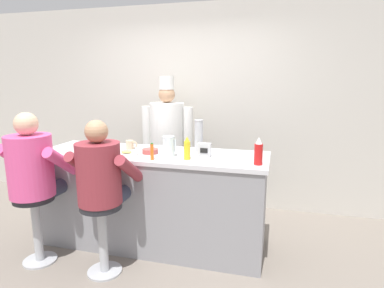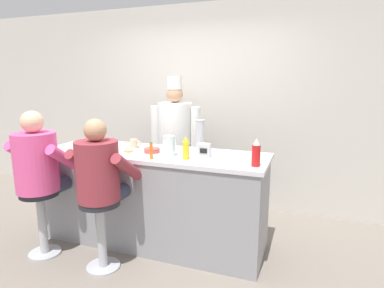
{
  "view_description": "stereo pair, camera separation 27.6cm",
  "coord_description": "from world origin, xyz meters",
  "px_view_note": "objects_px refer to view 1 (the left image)",
  "views": [
    {
      "loc": [
        1.22,
        -2.59,
        1.73
      ],
      "look_at": [
        0.44,
        0.33,
        1.11
      ],
      "focal_mm": 30.0,
      "sensor_mm": 36.0,
      "label": 1
    },
    {
      "loc": [
        1.48,
        -2.51,
        1.73
      ],
      "look_at": [
        0.44,
        0.33,
        1.11
      ],
      "focal_mm": 30.0,
      "sensor_mm": 36.0,
      "label": 2
    }
  ],
  "objects_px": {
    "coffee_mug_white": "(107,149)",
    "cook_in_whites_near": "(167,138)",
    "hot_sauce_bottle_orange": "(152,152)",
    "mustard_bottle_yellow": "(187,149)",
    "water_pitcher_clear": "(169,146)",
    "breakfast_plate": "(127,153)",
    "cup_stack_steel": "(199,136)",
    "coffee_mug_tan": "(130,145)",
    "ketchup_bottle_red": "(258,152)",
    "diner_seated_pink": "(34,171)",
    "cereal_bowl": "(150,151)",
    "diner_seated_maroon": "(101,179)",
    "napkin_dispenser_chrome": "(205,150)"
  },
  "relations": [
    {
      "from": "mustard_bottle_yellow",
      "to": "napkin_dispenser_chrome",
      "type": "relative_size",
      "value": 1.65
    },
    {
      "from": "cereal_bowl",
      "to": "napkin_dispenser_chrome",
      "type": "height_order",
      "value": "napkin_dispenser_chrome"
    },
    {
      "from": "water_pitcher_clear",
      "to": "cereal_bowl",
      "type": "bearing_deg",
      "value": 164.04
    },
    {
      "from": "ketchup_bottle_red",
      "to": "napkin_dispenser_chrome",
      "type": "relative_size",
      "value": 1.86
    },
    {
      "from": "diner_seated_maroon",
      "to": "napkin_dispenser_chrome",
      "type": "bearing_deg",
      "value": 35.96
    },
    {
      "from": "coffee_mug_white",
      "to": "cook_in_whites_near",
      "type": "height_order",
      "value": "cook_in_whites_near"
    },
    {
      "from": "hot_sauce_bottle_orange",
      "to": "water_pitcher_clear",
      "type": "relative_size",
      "value": 0.81
    },
    {
      "from": "mustard_bottle_yellow",
      "to": "cook_in_whites_near",
      "type": "distance_m",
      "value": 1.26
    },
    {
      "from": "hot_sauce_bottle_orange",
      "to": "cup_stack_steel",
      "type": "distance_m",
      "value": 0.54
    },
    {
      "from": "ketchup_bottle_red",
      "to": "coffee_mug_white",
      "type": "relative_size",
      "value": 1.84
    },
    {
      "from": "hot_sauce_bottle_orange",
      "to": "napkin_dispenser_chrome",
      "type": "bearing_deg",
      "value": 29.97
    },
    {
      "from": "hot_sauce_bottle_orange",
      "to": "mustard_bottle_yellow",
      "type": "bearing_deg",
      "value": 18.17
    },
    {
      "from": "breakfast_plate",
      "to": "napkin_dispenser_chrome",
      "type": "height_order",
      "value": "napkin_dispenser_chrome"
    },
    {
      "from": "diner_seated_pink",
      "to": "cook_in_whites_near",
      "type": "bearing_deg",
      "value": 63.31
    },
    {
      "from": "coffee_mug_white",
      "to": "napkin_dispenser_chrome",
      "type": "distance_m",
      "value": 0.99
    },
    {
      "from": "mustard_bottle_yellow",
      "to": "diner_seated_maroon",
      "type": "xyz_separation_m",
      "value": [
        -0.66,
        -0.42,
        -0.22
      ]
    },
    {
      "from": "coffee_mug_white",
      "to": "cup_stack_steel",
      "type": "height_order",
      "value": "cup_stack_steel"
    },
    {
      "from": "diner_seated_pink",
      "to": "coffee_mug_white",
      "type": "bearing_deg",
      "value": 42.32
    },
    {
      "from": "coffee_mug_white",
      "to": "ketchup_bottle_red",
      "type": "bearing_deg",
      "value": -2.16
    },
    {
      "from": "cook_in_whites_near",
      "to": "cereal_bowl",
      "type": "bearing_deg",
      "value": -80.9
    },
    {
      "from": "cereal_bowl",
      "to": "cook_in_whites_near",
      "type": "height_order",
      "value": "cook_in_whites_near"
    },
    {
      "from": "water_pitcher_clear",
      "to": "cook_in_whites_near",
      "type": "height_order",
      "value": "cook_in_whites_near"
    },
    {
      "from": "water_pitcher_clear",
      "to": "breakfast_plate",
      "type": "bearing_deg",
      "value": -172.43
    },
    {
      "from": "water_pitcher_clear",
      "to": "ketchup_bottle_red",
      "type": "bearing_deg",
      "value": -6.47
    },
    {
      "from": "hot_sauce_bottle_orange",
      "to": "diner_seated_pink",
      "type": "xyz_separation_m",
      "value": [
        -1.05,
        -0.32,
        -0.17
      ]
    },
    {
      "from": "breakfast_plate",
      "to": "cook_in_whites_near",
      "type": "xyz_separation_m",
      "value": [
        0.05,
        1.09,
        -0.04
      ]
    },
    {
      "from": "ketchup_bottle_red",
      "to": "hot_sauce_bottle_orange",
      "type": "xyz_separation_m",
      "value": [
        -0.96,
        -0.08,
        -0.04
      ]
    },
    {
      "from": "ketchup_bottle_red",
      "to": "diner_seated_pink",
      "type": "xyz_separation_m",
      "value": [
        -2.0,
        -0.4,
        -0.21
      ]
    },
    {
      "from": "mustard_bottle_yellow",
      "to": "breakfast_plate",
      "type": "xyz_separation_m",
      "value": [
        -0.63,
        0.02,
        -0.09
      ]
    },
    {
      "from": "hot_sauce_bottle_orange",
      "to": "diner_seated_maroon",
      "type": "xyz_separation_m",
      "value": [
        -0.35,
        -0.32,
        -0.19
      ]
    },
    {
      "from": "water_pitcher_clear",
      "to": "coffee_mug_tan",
      "type": "relative_size",
      "value": 1.51
    },
    {
      "from": "cereal_bowl",
      "to": "coffee_mug_tan",
      "type": "bearing_deg",
      "value": 154.68
    },
    {
      "from": "hot_sauce_bottle_orange",
      "to": "coffee_mug_white",
      "type": "relative_size",
      "value": 1.19
    },
    {
      "from": "hot_sauce_bottle_orange",
      "to": "cereal_bowl",
      "type": "xyz_separation_m",
      "value": [
        -0.12,
        0.24,
        -0.05
      ]
    },
    {
      "from": "mustard_bottle_yellow",
      "to": "napkin_dispenser_chrome",
      "type": "bearing_deg",
      "value": 49.04
    },
    {
      "from": "coffee_mug_white",
      "to": "water_pitcher_clear",
      "type": "bearing_deg",
      "value": 3.55
    },
    {
      "from": "napkin_dispenser_chrome",
      "to": "coffee_mug_tan",
      "type": "bearing_deg",
      "value": 171.89
    },
    {
      "from": "mustard_bottle_yellow",
      "to": "cook_in_whites_near",
      "type": "height_order",
      "value": "cook_in_whites_near"
    },
    {
      "from": "hot_sauce_bottle_orange",
      "to": "cook_in_whites_near",
      "type": "bearing_deg",
      "value": 102.76
    },
    {
      "from": "coffee_mug_tan",
      "to": "diner_seated_pink",
      "type": "bearing_deg",
      "value": -133.1
    },
    {
      "from": "ketchup_bottle_red",
      "to": "cereal_bowl",
      "type": "distance_m",
      "value": 1.09
    },
    {
      "from": "cereal_bowl",
      "to": "coffee_mug_white",
      "type": "bearing_deg",
      "value": -166.38
    },
    {
      "from": "ketchup_bottle_red",
      "to": "diner_seated_maroon",
      "type": "bearing_deg",
      "value": -163.0
    },
    {
      "from": "mustard_bottle_yellow",
      "to": "napkin_dispenser_chrome",
      "type": "distance_m",
      "value": 0.21
    },
    {
      "from": "ketchup_bottle_red",
      "to": "cup_stack_steel",
      "type": "height_order",
      "value": "cup_stack_steel"
    },
    {
      "from": "cup_stack_steel",
      "to": "coffee_mug_tan",
      "type": "bearing_deg",
      "value": -177.76
    },
    {
      "from": "ketchup_bottle_red",
      "to": "cereal_bowl",
      "type": "relative_size",
      "value": 1.53
    },
    {
      "from": "breakfast_plate",
      "to": "diner_seated_pink",
      "type": "distance_m",
      "value": 0.85
    },
    {
      "from": "hot_sauce_bottle_orange",
      "to": "cook_in_whites_near",
      "type": "relative_size",
      "value": 0.09
    },
    {
      "from": "ketchup_bottle_red",
      "to": "diner_seated_pink",
      "type": "height_order",
      "value": "diner_seated_pink"
    }
  ]
}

